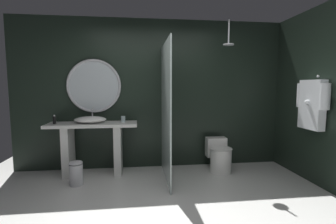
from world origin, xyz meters
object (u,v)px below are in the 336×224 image
(vessel_sink, at_px, (90,120))
(tumbler_cup, at_px, (123,119))
(toilet, at_px, (219,156))
(waste_bin, at_px, (76,173))
(rain_shower_head, at_px, (229,41))
(round_wall_mirror, at_px, (94,86))
(soap_dispenser, at_px, (54,120))
(hanging_bathrobe, at_px, (312,102))

(vessel_sink, relative_size, tumbler_cup, 5.11)
(vessel_sink, bearing_deg, toilet, -4.08)
(waste_bin, bearing_deg, vessel_sink, 74.53)
(waste_bin, bearing_deg, rain_shower_head, 5.66)
(vessel_sink, xyz_separation_m, waste_bin, (-0.13, -0.49, -0.72))
(round_wall_mirror, distance_m, toilet, 2.44)
(soap_dispenser, bearing_deg, tumbler_cup, 4.36)
(vessel_sink, relative_size, toilet, 0.90)
(hanging_bathrobe, distance_m, toilet, 1.63)
(toilet, bearing_deg, waste_bin, -171.71)
(round_wall_mirror, distance_m, waste_bin, 1.44)
(round_wall_mirror, relative_size, toilet, 1.59)
(toilet, bearing_deg, vessel_sink, 175.92)
(rain_shower_head, bearing_deg, soap_dispenser, 176.22)
(hanging_bathrobe, distance_m, waste_bin, 3.58)
(toilet, xyz_separation_m, waste_bin, (-2.28, -0.33, -0.08))
(vessel_sink, bearing_deg, round_wall_mirror, 77.05)
(round_wall_mirror, height_order, hanging_bathrobe, round_wall_mirror)
(vessel_sink, relative_size, waste_bin, 1.41)
(vessel_sink, relative_size, soap_dispenser, 3.51)
(tumbler_cup, distance_m, round_wall_mirror, 0.75)
(round_wall_mirror, distance_m, rain_shower_head, 2.34)
(tumbler_cup, distance_m, rain_shower_head, 2.13)
(tumbler_cup, height_order, toilet, tumbler_cup)
(soap_dispenser, distance_m, waste_bin, 0.93)
(rain_shower_head, relative_size, toilet, 0.71)
(tumbler_cup, relative_size, round_wall_mirror, 0.11)
(soap_dispenser, distance_m, hanging_bathrobe, 3.90)
(hanging_bathrobe, bearing_deg, toilet, 148.35)
(round_wall_mirror, bearing_deg, soap_dispenser, -156.25)
(tumbler_cup, xyz_separation_m, soap_dispenser, (-1.07, -0.08, 0.01))
(tumbler_cup, height_order, round_wall_mirror, round_wall_mirror)
(soap_dispenser, xyz_separation_m, hanging_bathrobe, (3.81, -0.78, 0.30))
(vessel_sink, relative_size, hanging_bathrobe, 0.65)
(vessel_sink, bearing_deg, rain_shower_head, -6.47)
(tumbler_cup, relative_size, soap_dispenser, 0.69)
(hanging_bathrobe, xyz_separation_m, toilet, (-1.13, 0.69, -0.95))
(vessel_sink, xyz_separation_m, soap_dispenser, (-0.54, -0.07, 0.01))
(soap_dispenser, distance_m, round_wall_mirror, 0.83)
(vessel_sink, height_order, waste_bin, vessel_sink)
(tumbler_cup, relative_size, rain_shower_head, 0.25)
(round_wall_mirror, relative_size, hanging_bathrobe, 1.16)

